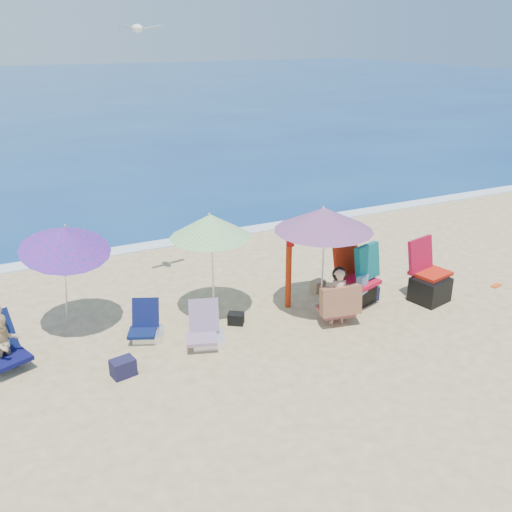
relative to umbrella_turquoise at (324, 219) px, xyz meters
name	(u,v)px	position (x,y,z in m)	size (l,w,h in m)	color
ground	(299,335)	(-0.80, -0.63, -1.71)	(120.00, 120.00, 0.00)	#D8BC84
sea	(25,92)	(-0.80, 44.37, -1.76)	(120.00, 80.00, 0.12)	navy
foam	(192,239)	(-0.80, 4.47, -1.69)	(120.00, 0.50, 0.04)	white
umbrella_turquoise	(324,219)	(0.00, 0.00, 0.00)	(1.82, 1.82, 1.94)	silver
umbrella_striped	(211,226)	(-1.76, 0.74, -0.08)	(1.40, 1.40, 1.86)	white
umbrella_blue	(65,239)	(-4.05, 1.20, -0.10)	(1.72, 1.77, 1.96)	white
furled_umbrella	(289,268)	(-0.46, 0.34, -0.94)	(0.22, 0.32, 1.40)	#A6280B
chair_navy	(146,329)	(-3.07, 0.38, -1.54)	(0.66, 0.68, 0.62)	#0C1744
chair_rainbow	(206,334)	(-2.27, -0.22, -1.53)	(0.74, 0.74, 0.69)	#F26B55
camp_chair_left	(429,283)	(2.02, -0.51, -1.37)	(0.85, 0.83, 1.12)	red
camp_chair_right	(356,282)	(0.73, -0.05, -1.29)	(0.82, 0.87, 1.17)	red
person_center	(338,298)	(-0.02, -0.58, -1.21)	(0.73, 0.65, 1.02)	tan
person_left	(4,341)	(-5.17, 0.41, -1.25)	(0.78, 0.91, 1.01)	tan
bag_navy_a	(123,368)	(-3.68, -0.53, -1.58)	(0.38, 0.30, 0.26)	#1A1836
bag_black_a	(236,319)	(-1.57, 0.18, -1.61)	(0.33, 0.31, 0.20)	black
bag_tan	(318,286)	(0.38, 0.69, -1.60)	(0.30, 0.25, 0.22)	tan
bag_navy_b	(367,292)	(1.03, 0.00, -1.57)	(0.42, 0.35, 0.28)	#171B33
orange_item	(496,286)	(3.64, -0.67, -1.69)	(0.25, 0.15, 0.03)	#F64F19
seagull	(137,28)	(-2.41, 2.06, 2.99)	(0.79, 0.37, 0.13)	white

